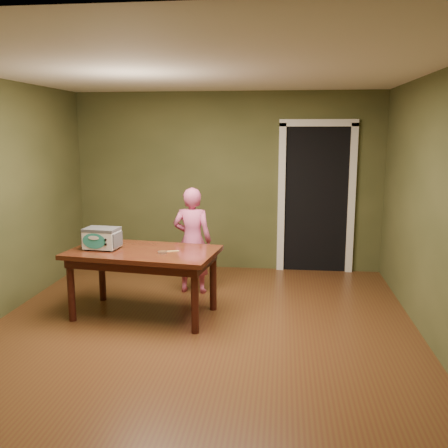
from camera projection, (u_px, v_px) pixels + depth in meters
name	position (u px, v px, depth m)	size (l,w,h in m)	color
floor	(200.00, 332.00, 5.14)	(5.00, 5.00, 0.00)	#513317
room_shell	(198.00, 166.00, 4.82)	(4.52, 5.02, 2.61)	brown
doorway	(315.00, 197.00, 7.51)	(1.10, 0.66, 2.25)	black
dining_table	(143.00, 259.00, 5.49)	(1.70, 1.10, 0.75)	#3E150E
toy_oven	(102.00, 238.00, 5.50)	(0.41, 0.30, 0.24)	#4C4F54
baking_pan	(163.00, 252.00, 5.34)	(0.10, 0.10, 0.02)	silver
spatula	(171.00, 251.00, 5.40)	(0.18, 0.03, 0.01)	#EFBF68
child	(192.00, 240.00, 6.30)	(0.49, 0.32, 1.35)	#D35788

